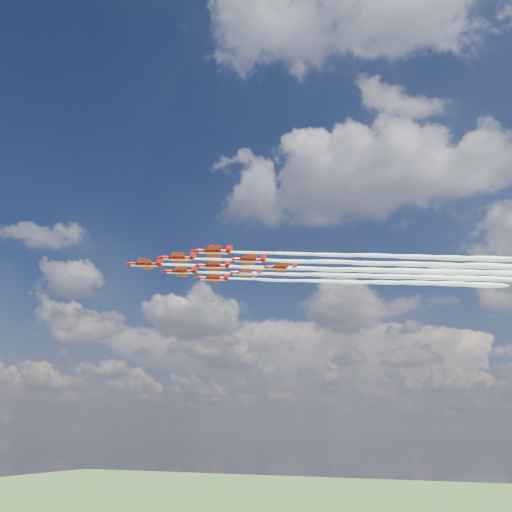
# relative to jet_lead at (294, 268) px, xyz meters

# --- Properties ---
(jet_lead) EXTENTS (88.51, 48.82, 2.91)m
(jet_lead) POSITION_rel_jet_lead_xyz_m (0.00, 0.00, 0.00)
(jet_lead) COLOR #AF0B09
(jet_row2_port) EXTENTS (88.51, 48.82, 2.91)m
(jet_row2_port) POSITION_rel_jet_lead_xyz_m (12.20, -1.00, 0.00)
(jet_row2_port) COLOR #AF0B09
(jet_row2_starb) EXTENTS (88.51, 48.82, 2.91)m
(jet_row2_starb) POSITION_rel_jet_lead_xyz_m (6.12, 10.60, 0.00)
(jet_row2_starb) COLOR #AF0B09
(jet_row3_port) EXTENTS (88.51, 48.82, 2.91)m
(jet_row3_port) POSITION_rel_jet_lead_xyz_m (24.39, -1.99, 0.00)
(jet_row3_port) COLOR #AF0B09
(jet_row3_centre) EXTENTS (88.51, 48.82, 2.91)m
(jet_row3_centre) POSITION_rel_jet_lead_xyz_m (18.31, 9.60, 0.00)
(jet_row3_centre) COLOR #AF0B09
(jet_row3_starb) EXTENTS (88.51, 48.82, 2.91)m
(jet_row3_starb) POSITION_rel_jet_lead_xyz_m (12.23, 21.19, 0.00)
(jet_row3_starb) COLOR #AF0B09
(jet_row4_port) EXTENTS (88.51, 48.82, 2.91)m
(jet_row4_port) POSITION_rel_jet_lead_xyz_m (30.51, 8.60, 0.00)
(jet_row4_port) COLOR #AF0B09
(jet_row4_starb) EXTENTS (88.51, 48.82, 2.91)m
(jet_row4_starb) POSITION_rel_jet_lead_xyz_m (24.43, 20.20, 0.00)
(jet_row4_starb) COLOR #AF0B09
(jet_tail) EXTENTS (88.51, 48.82, 2.91)m
(jet_tail) POSITION_rel_jet_lead_xyz_m (36.62, 19.20, 0.00)
(jet_tail) COLOR #AF0B09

